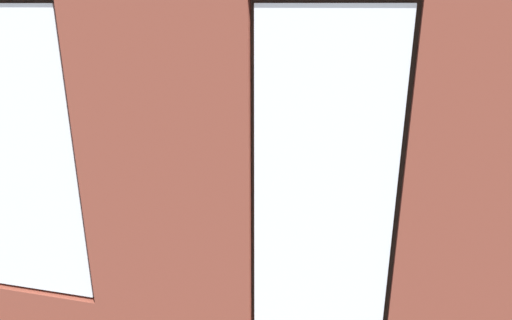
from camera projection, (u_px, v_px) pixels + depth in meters
The scene contains 16 objects.
ground_plane at pixel (257, 235), 5.99m from camera, with size 7.27×6.05×0.10m, color brown.
brick_wall_with_windows at pixel (165, 190), 3.00m from camera, with size 6.67×0.30×3.37m.
white_wall_right at pixel (9, 96), 5.96m from camera, with size 0.10×5.05×3.37m, color silver.
couch_by_window at pixel (131, 291), 4.19m from camera, with size 2.01×0.87×0.80m.
couch_left at pixel (474, 224), 5.45m from camera, with size 0.88×1.71×0.80m.
coffee_table at pixel (285, 195), 6.23m from camera, with size 1.59×0.71×0.40m.
cup_ceramic at pixel (285, 188), 6.20m from camera, with size 0.09×0.09×0.11m, color #B23D38.
candle_jar at pixel (249, 188), 6.20m from camera, with size 0.08×0.08×0.11m, color #B7333D.
table_plant_small at pixel (293, 186), 6.05m from camera, with size 0.15×0.15×0.25m.
remote_black at pixel (318, 190), 6.23m from camera, with size 0.05×0.17×0.02m, color black.
media_console at pixel (61, 189), 6.67m from camera, with size 1.02×0.42×0.51m, color black.
tv_flatscreen at pixel (54, 147), 6.46m from camera, with size 1.18×0.20×0.80m.
potted_plant_by_left_couch at pixel (426, 188), 6.77m from camera, with size 0.22×0.22×0.37m.
potted_plant_foreground_right at pixel (136, 136), 8.19m from camera, with size 0.68×0.69×1.02m.
potted_plant_between_couches at pixel (289, 294), 3.87m from camera, with size 0.50×0.50×0.76m.
potted_plant_near_tv at pixel (47, 189), 5.56m from camera, with size 0.94×1.10×1.21m.
Camera 1 is at (-1.22, 5.21, 2.82)m, focal length 32.00 mm.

